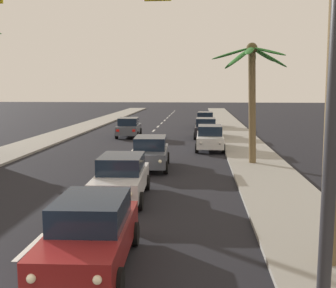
% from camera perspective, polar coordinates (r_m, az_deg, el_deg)
% --- Properties ---
extents(sidewalk_right, '(3.20, 110.00, 0.14)m').
position_cam_1_polar(sidewalk_right, '(27.43, 11.20, -1.06)').
color(sidewalk_right, gray).
rests_on(sidewalk_right, ground).
extents(sidewalk_left, '(3.20, 110.00, 0.14)m').
position_cam_1_polar(sidewalk_left, '(29.90, -20.00, -0.66)').
color(sidewalk_left, gray).
rests_on(sidewalk_left, ground).
extents(lane_markings, '(4.28, 87.50, 0.01)m').
position_cam_1_polar(lane_markings, '(27.05, -4.31, -1.20)').
color(lane_markings, silver).
rests_on(lane_markings, ground).
extents(traffic_signal_mast, '(11.28, 0.40, 7.52)m').
position_cam_1_polar(traffic_signal_mast, '(6.73, -9.65, 17.86)').
color(traffic_signal_mast, '#2D2D33').
rests_on(traffic_signal_mast, ground).
extents(sedan_lead_at_stop_bar, '(2.07, 4.50, 1.68)m').
position_cam_1_polar(sedan_lead_at_stop_bar, '(10.13, -10.67, -12.00)').
color(sedan_lead_at_stop_bar, maroon).
rests_on(sedan_lead_at_stop_bar, ground).
extents(sedan_third_in_queue, '(2.07, 4.50, 1.68)m').
position_cam_1_polar(sedan_third_in_queue, '(15.92, -6.52, -4.57)').
color(sedan_third_in_queue, silver).
rests_on(sedan_third_in_queue, ground).
extents(sedan_fifth_in_queue, '(2.11, 4.51, 1.68)m').
position_cam_1_polar(sedan_fifth_in_queue, '(21.75, -2.47, -1.15)').
color(sedan_fifth_in_queue, '#4C515B').
rests_on(sedan_fifth_in_queue, ground).
extents(sedan_oncoming_far, '(2.13, 4.52, 1.68)m').
position_cam_1_polar(sedan_oncoming_far, '(35.55, -5.48, 2.35)').
color(sedan_oncoming_far, '#4C515B').
rests_on(sedan_oncoming_far, ground).
extents(sedan_parked_nearest_kerb, '(2.04, 4.49, 1.68)m').
position_cam_1_polar(sedan_parked_nearest_kerb, '(43.66, 5.20, 3.38)').
color(sedan_parked_nearest_kerb, black).
rests_on(sedan_parked_nearest_kerb, ground).
extents(sedan_parked_mid_kerb, '(1.98, 4.46, 1.68)m').
position_cam_1_polar(sedan_parked_mid_kerb, '(28.21, 5.85, 0.90)').
color(sedan_parked_mid_kerb, silver).
rests_on(sedan_parked_mid_kerb, ground).
extents(sedan_parked_far_kerb, '(1.98, 4.46, 1.68)m').
position_cam_1_polar(sedan_parked_far_kerb, '(34.91, 5.27, 2.25)').
color(sedan_parked_far_kerb, black).
rests_on(sedan_parked_far_kerb, ground).
extents(palm_right_second, '(4.19, 4.29, 6.64)m').
position_cam_1_polar(palm_right_second, '(22.81, 11.60, 9.03)').
color(palm_right_second, brown).
rests_on(palm_right_second, ground).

